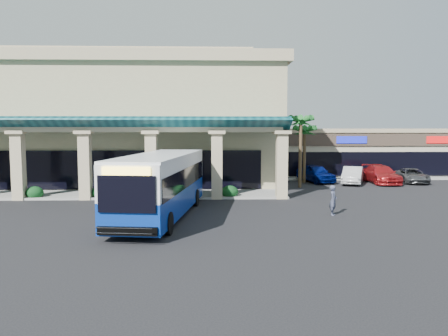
{
  "coord_description": "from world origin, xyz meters",
  "views": [
    {
      "loc": [
        1.02,
        -24.77,
        4.77
      ],
      "look_at": [
        1.98,
        4.62,
        2.2
      ],
      "focal_mm": 35.0,
      "sensor_mm": 36.0,
      "label": 1
    }
  ],
  "objects_px": {
    "pedestrian": "(333,200)",
    "car_red": "(381,175)",
    "car_silver": "(316,173)",
    "car_gray": "(412,176)",
    "transit_bus": "(161,186)",
    "car_white": "(353,175)"
  },
  "relations": [
    {
      "from": "car_red",
      "to": "car_silver",
      "type": "bearing_deg",
      "value": 171.37
    },
    {
      "from": "car_silver",
      "to": "car_white",
      "type": "distance_m",
      "value": 3.27
    },
    {
      "from": "car_white",
      "to": "car_gray",
      "type": "height_order",
      "value": "car_white"
    },
    {
      "from": "pedestrian",
      "to": "car_red",
      "type": "height_order",
      "value": "pedestrian"
    },
    {
      "from": "car_white",
      "to": "car_red",
      "type": "bearing_deg",
      "value": 29.34
    },
    {
      "from": "pedestrian",
      "to": "car_gray",
      "type": "xyz_separation_m",
      "value": [
        11.36,
        14.7,
        -0.2
      ]
    },
    {
      "from": "car_white",
      "to": "car_gray",
      "type": "xyz_separation_m",
      "value": [
        5.63,
        0.66,
        -0.12
      ]
    },
    {
      "from": "transit_bus",
      "to": "car_gray",
      "type": "height_order",
      "value": "transit_bus"
    },
    {
      "from": "pedestrian",
      "to": "car_silver",
      "type": "relative_size",
      "value": 0.35
    },
    {
      "from": "transit_bus",
      "to": "pedestrian",
      "type": "bearing_deg",
      "value": 8.62
    },
    {
      "from": "pedestrian",
      "to": "car_white",
      "type": "distance_m",
      "value": 15.16
    },
    {
      "from": "transit_bus",
      "to": "pedestrian",
      "type": "height_order",
      "value": "transit_bus"
    },
    {
      "from": "transit_bus",
      "to": "car_red",
      "type": "relative_size",
      "value": 2.27
    },
    {
      "from": "car_white",
      "to": "car_gray",
      "type": "bearing_deg",
      "value": 28.62
    },
    {
      "from": "car_white",
      "to": "car_gray",
      "type": "relative_size",
      "value": 1.0
    },
    {
      "from": "car_silver",
      "to": "car_gray",
      "type": "bearing_deg",
      "value": -20.74
    },
    {
      "from": "transit_bus",
      "to": "car_gray",
      "type": "distance_m",
      "value": 25.7
    },
    {
      "from": "car_red",
      "to": "pedestrian",
      "type": "bearing_deg",
      "value": -118.8
    },
    {
      "from": "transit_bus",
      "to": "pedestrian",
      "type": "relative_size",
      "value": 7.32
    },
    {
      "from": "car_silver",
      "to": "car_red",
      "type": "xyz_separation_m",
      "value": [
        5.67,
        -1.02,
        -0.03
      ]
    },
    {
      "from": "pedestrian",
      "to": "car_silver",
      "type": "xyz_separation_m",
      "value": [
        2.76,
        15.41,
        -0.03
      ]
    },
    {
      "from": "car_gray",
      "to": "pedestrian",
      "type": "bearing_deg",
      "value": -120.06
    }
  ]
}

